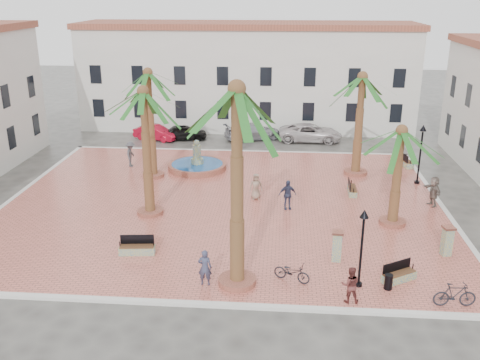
{
  "coord_description": "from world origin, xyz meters",
  "views": [
    {
      "loc": [
        3.45,
        -29.7,
        12.24
      ],
      "look_at": [
        1.0,
        0.0,
        1.6
      ],
      "focal_mm": 40.0,
      "sensor_mm": 36.0,
      "label": 1
    }
  ],
  "objects_px": {
    "cyclist_a": "(205,267)",
    "car_red": "(156,133)",
    "pedestrian_north": "(131,154)",
    "palm_ne": "(362,89)",
    "bench_s": "(137,249)",
    "palm_sw": "(144,106)",
    "fountain": "(197,165)",
    "bollard_e": "(447,240)",
    "bench_ne": "(405,162)",
    "litter_bin": "(388,282)",
    "bollard_n": "(237,147)",
    "car_white": "(310,133)",
    "pedestrian_fountain_a": "(256,186)",
    "pedestrian_east": "(434,191)",
    "lamppost_e": "(421,144)",
    "car_silver": "(253,131)",
    "car_black": "(184,132)",
    "bicycle_b": "(455,295)",
    "bicycle_a": "(292,272)",
    "bollard_se": "(337,245)",
    "palm_nw": "(148,85)",
    "cyclist_b": "(350,285)",
    "palm_e": "(400,144)",
    "lamppost_s": "(363,235)",
    "bench_se": "(399,276)",
    "palm_s": "(237,112)",
    "bench_e": "(352,190)",
    "pedestrian_fountain_b": "(287,195)"
  },
  "relations": [
    {
      "from": "lamppost_s",
      "to": "lamppost_e",
      "type": "height_order",
      "value": "lamppost_e"
    },
    {
      "from": "pedestrian_north",
      "to": "car_white",
      "type": "distance_m",
      "value": 15.71
    },
    {
      "from": "bench_s",
      "to": "car_black",
      "type": "relative_size",
      "value": 0.47
    },
    {
      "from": "bicycle_a",
      "to": "car_silver",
      "type": "xyz_separation_m",
      "value": [
        -3.13,
        23.93,
        0.13
      ]
    },
    {
      "from": "palm_sw",
      "to": "pedestrian_east",
      "type": "xyz_separation_m",
      "value": [
        16.39,
        2.54,
        -5.31
      ]
    },
    {
      "from": "litter_bin",
      "to": "car_black",
      "type": "bearing_deg",
      "value": 118.94
    },
    {
      "from": "palm_e",
      "to": "palm_ne",
      "type": "xyz_separation_m",
      "value": [
        -1.0,
        8.35,
        1.37
      ]
    },
    {
      "from": "litter_bin",
      "to": "pedestrian_north",
      "type": "xyz_separation_m",
      "value": [
        -15.55,
        15.64,
        0.58
      ]
    },
    {
      "from": "palm_sw",
      "to": "bicycle_b",
      "type": "distance_m",
      "value": 17.69
    },
    {
      "from": "pedestrian_north",
      "to": "palm_ne",
      "type": "bearing_deg",
      "value": -92.97
    },
    {
      "from": "palm_ne",
      "to": "pedestrian_fountain_a",
      "type": "height_order",
      "value": "palm_ne"
    },
    {
      "from": "car_red",
      "to": "bollard_e",
      "type": "bearing_deg",
      "value": -118.41
    },
    {
      "from": "car_white",
      "to": "palm_sw",
      "type": "bearing_deg",
      "value": 151.35
    },
    {
      "from": "pedestrian_north",
      "to": "pedestrian_east",
      "type": "height_order",
      "value": "pedestrian_north"
    },
    {
      "from": "palm_sw",
      "to": "car_black",
      "type": "relative_size",
      "value": 1.93
    },
    {
      "from": "bollard_se",
      "to": "car_white",
      "type": "height_order",
      "value": "bollard_se"
    },
    {
      "from": "palm_s",
      "to": "bench_e",
      "type": "bearing_deg",
      "value": 61.42
    },
    {
      "from": "car_black",
      "to": "bench_se",
      "type": "bearing_deg",
      "value": -158.58
    },
    {
      "from": "pedestrian_north",
      "to": "palm_e",
      "type": "bearing_deg",
      "value": -118.84
    },
    {
      "from": "palm_sw",
      "to": "bollard_n",
      "type": "distance_m",
      "value": 13.54
    },
    {
      "from": "palm_ne",
      "to": "bollard_n",
      "type": "distance_m",
      "value": 10.71
    },
    {
      "from": "bench_s",
      "to": "pedestrian_north",
      "type": "xyz_separation_m",
      "value": [
        -4.0,
        13.33,
        0.66
      ]
    },
    {
      "from": "palm_e",
      "to": "car_silver",
      "type": "distance_m",
      "value": 19.79
    },
    {
      "from": "car_red",
      "to": "bollard_n",
      "type": "bearing_deg",
      "value": -103.16
    },
    {
      "from": "bench_e",
      "to": "car_black",
      "type": "relative_size",
      "value": 0.42
    },
    {
      "from": "lamppost_s",
      "to": "bollard_se",
      "type": "bearing_deg",
      "value": 108.76
    },
    {
      "from": "cyclist_a",
      "to": "car_red",
      "type": "distance_m",
      "value": 24.98
    },
    {
      "from": "lamppost_e",
      "to": "car_silver",
      "type": "bearing_deg",
      "value": 137.31
    },
    {
      "from": "bench_ne",
      "to": "bollard_se",
      "type": "xyz_separation_m",
      "value": [
        -6.25,
        -15.03,
        0.51
      ]
    },
    {
      "from": "pedestrian_north",
      "to": "bicycle_b",
      "type": "bearing_deg",
      "value": -134.74
    },
    {
      "from": "bench_ne",
      "to": "car_red",
      "type": "distance_m",
      "value": 20.74
    },
    {
      "from": "bollard_se",
      "to": "pedestrian_east",
      "type": "xyz_separation_m",
      "value": [
        6.27,
        7.37,
        0.13
      ]
    },
    {
      "from": "bench_e",
      "to": "bench_ne",
      "type": "bearing_deg",
      "value": -35.42
    },
    {
      "from": "car_red",
      "to": "bench_se",
      "type": "bearing_deg",
      "value": -126.29
    },
    {
      "from": "fountain",
      "to": "bollard_e",
      "type": "height_order",
      "value": "fountain"
    },
    {
      "from": "palm_sw",
      "to": "bollard_se",
      "type": "bearing_deg",
      "value": -25.48
    },
    {
      "from": "bench_se",
      "to": "lamppost_s",
      "type": "bearing_deg",
      "value": 165.51
    },
    {
      "from": "bench_ne",
      "to": "car_black",
      "type": "distance_m",
      "value": 18.48
    },
    {
      "from": "car_black",
      "to": "lamppost_s",
      "type": "bearing_deg",
      "value": -162.6
    },
    {
      "from": "pedestrian_fountain_b",
      "to": "bench_s",
      "type": "bearing_deg",
      "value": -151.78
    },
    {
      "from": "cyclist_a",
      "to": "car_red",
      "type": "height_order",
      "value": "cyclist_a"
    },
    {
      "from": "pedestrian_fountain_a",
      "to": "pedestrian_east",
      "type": "xyz_separation_m",
      "value": [
        10.49,
        -0.2,
        0.1
      ]
    },
    {
      "from": "palm_e",
      "to": "litter_bin",
      "type": "bearing_deg",
      "value": -101.78
    },
    {
      "from": "bench_s",
      "to": "palm_sw",
      "type": "bearing_deg",
      "value": 90.25
    },
    {
      "from": "lamppost_s",
      "to": "palm_nw",
      "type": "bearing_deg",
      "value": 132.23
    },
    {
      "from": "bench_ne",
      "to": "litter_bin",
      "type": "xyz_separation_m",
      "value": [
        -4.26,
        -17.44,
        0.07
      ]
    },
    {
      "from": "palm_nw",
      "to": "cyclist_b",
      "type": "distance_m",
      "value": 19.59
    },
    {
      "from": "palm_ne",
      "to": "car_red",
      "type": "bearing_deg",
      "value": 152.9
    },
    {
      "from": "car_white",
      "to": "bench_ne",
      "type": "bearing_deg",
      "value": -133.96
    },
    {
      "from": "bench_ne",
      "to": "car_white",
      "type": "relative_size",
      "value": 0.35
    }
  ]
}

